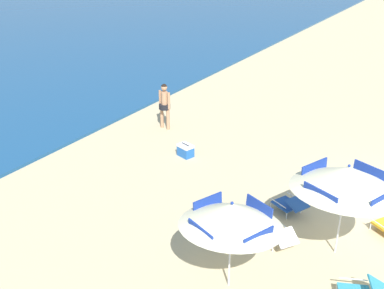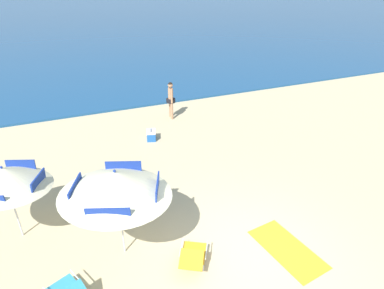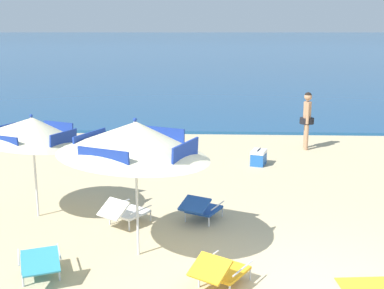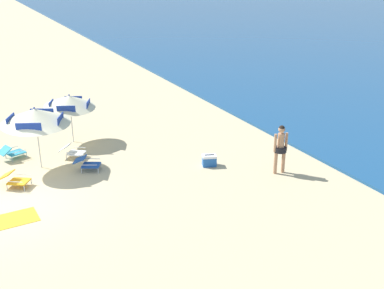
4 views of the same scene
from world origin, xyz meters
name	(u,v)px [view 3 (image 3 of 4)]	position (x,y,z in m)	size (l,w,h in m)	color
ocean_water	(216,34)	(0.00, 410.56, 0.05)	(800.00, 800.00, 0.10)	navy
beach_umbrella_striped_main	(135,139)	(-2.59, 1.30, 1.88)	(2.74, 2.71, 2.24)	silver
beach_umbrella_striped_second	(32,130)	(-4.76, 2.86, 1.69)	(2.45, 2.42, 2.04)	silver
lounge_chair_under_umbrella	(201,208)	(-1.64, 2.72, 0.28)	(0.86, 1.01, 0.51)	#1E4799
lounge_chair_beside_umbrella	(124,211)	(-3.03, 2.48, 0.27)	(0.93, 1.03, 0.53)	white
lounge_chair_facing_sea	(40,262)	(-3.87, 0.46, 0.27)	(0.83, 1.02, 0.52)	teal
lounge_chair_spare_folded	(220,270)	(-1.32, 0.32, 0.27)	(0.91, 1.02, 0.52)	gold
person_standing_near_shore	(307,116)	(1.34, 8.60, 0.99)	(0.42, 0.50, 1.70)	tan
cooler_box	(259,157)	(-0.23, 6.72, 0.20)	(0.49, 0.58, 0.43)	#1E56A8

